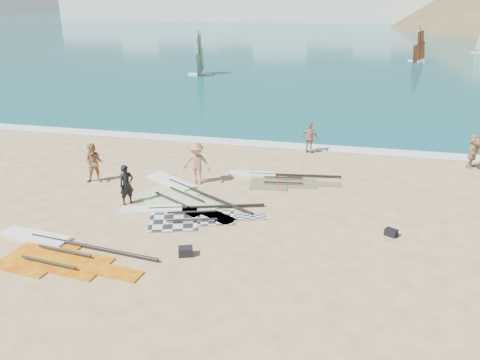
% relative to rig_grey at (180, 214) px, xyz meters
% --- Properties ---
extents(ground, '(300.00, 300.00, 0.00)m').
position_rel_rig_grey_xyz_m(ground, '(2.82, -2.23, -0.05)').
color(ground, '#E1B884').
rests_on(ground, ground).
extents(sea, '(300.00, 240.00, 0.06)m').
position_rel_rig_grey_xyz_m(sea, '(2.82, 129.77, -0.05)').
color(sea, '#0B5053').
rests_on(sea, ground).
extents(surf_line, '(300.00, 1.20, 0.04)m').
position_rel_rig_grey_xyz_m(surf_line, '(2.82, 10.07, -0.05)').
color(surf_line, white).
rests_on(surf_line, ground).
extents(far_town, '(160.00, 8.00, 12.00)m').
position_rel_rig_grey_xyz_m(far_town, '(-12.90, 147.77, 4.44)').
color(far_town, white).
rests_on(far_town, ground).
extents(rig_grey, '(5.93, 3.31, 0.20)m').
position_rel_rig_grey_xyz_m(rig_grey, '(0.00, 0.00, 0.00)').
color(rig_grey, '#232326').
rests_on(rig_grey, ground).
extents(rig_green, '(5.81, 4.82, 0.21)m').
position_rel_rig_grey_xyz_m(rig_green, '(-0.72, 2.06, 0.00)').
color(rig_green, '#78B22E').
rests_on(rig_green, ground).
extents(rig_orange, '(5.45, 2.39, 0.20)m').
position_rel_rig_grey_xyz_m(rig_orange, '(3.03, 4.64, -0.00)').
color(rig_orange, '#FF4E14').
rests_on(rig_orange, ground).
extents(rig_red, '(6.31, 2.83, 0.20)m').
position_rel_rig_grey_xyz_m(rig_red, '(-3.23, -3.64, 0.00)').
color(rig_red, '#B62308').
rests_on(rig_red, ground).
extents(gear_bag_near, '(0.57, 0.49, 0.31)m').
position_rel_rig_grey_xyz_m(gear_bag_near, '(1.24, -2.91, 0.10)').
color(gear_bag_near, black).
rests_on(gear_bag_near, ground).
extents(gear_bag_far, '(0.52, 0.46, 0.26)m').
position_rel_rig_grey_xyz_m(gear_bag_far, '(8.06, 0.09, 0.08)').
color(gear_bag_far, black).
rests_on(gear_bag_far, ground).
extents(person_wetsuit, '(0.72, 0.74, 1.71)m').
position_rel_rig_grey_xyz_m(person_wetsuit, '(-2.50, 0.55, 0.81)').
color(person_wetsuit, black).
rests_on(person_wetsuit, ground).
extents(beachgoer_left, '(1.07, 0.93, 1.87)m').
position_rel_rig_grey_xyz_m(beachgoer_left, '(-5.04, 2.47, 0.89)').
color(beachgoer_left, '#A6714B').
rests_on(beachgoer_left, ground).
extents(beachgoer_mid, '(1.34, 0.83, 2.01)m').
position_rel_rig_grey_xyz_m(beachgoer_mid, '(-0.35, 3.32, 0.96)').
color(beachgoer_mid, '#B9765C').
rests_on(beachgoer_mid, ground).
extents(beachgoer_back, '(1.08, 0.72, 1.70)m').
position_rel_rig_grey_xyz_m(beachgoer_back, '(4.29, 9.12, 0.80)').
color(beachgoer_back, '#A07754').
rests_on(beachgoer_back, ground).
extents(beachgoer_right, '(1.22, 1.68, 1.76)m').
position_rel_rig_grey_xyz_m(beachgoer_right, '(12.50, 8.57, 0.83)').
color(beachgoer_right, tan).
rests_on(beachgoer_right, ground).
extents(windsurfer_left, '(2.67, 3.23, 4.81)m').
position_rel_rig_grey_xyz_m(windsurfer_left, '(-9.84, 33.95, 1.32)').
color(windsurfer_left, white).
rests_on(windsurfer_left, ground).
extents(windsurfer_centre, '(2.34, 2.37, 4.43)m').
position_rel_rig_grey_xyz_m(windsurfer_centre, '(14.85, 51.16, 1.24)').
color(windsurfer_centre, white).
rests_on(windsurfer_centre, ground).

